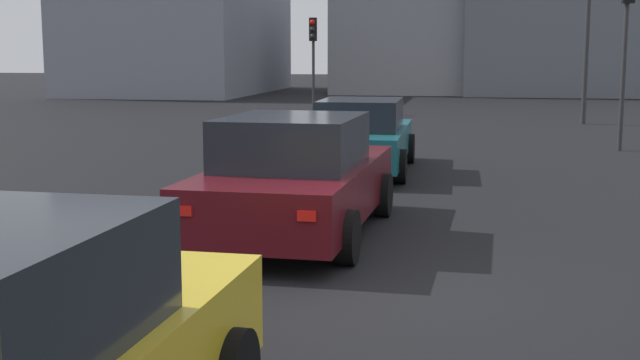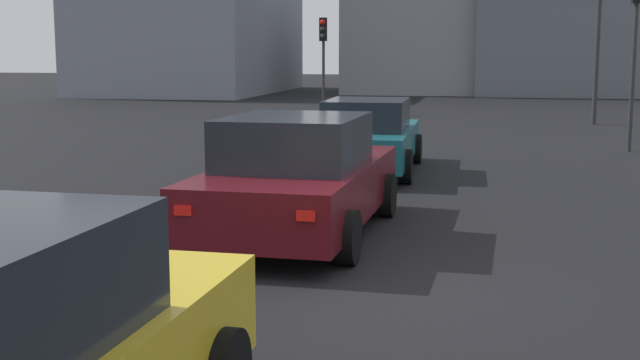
{
  "view_description": "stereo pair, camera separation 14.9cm",
  "coord_description": "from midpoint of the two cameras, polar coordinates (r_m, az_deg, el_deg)",
  "views": [
    {
      "loc": [
        -8.37,
        -0.64,
        2.42
      ],
      "look_at": [
        0.59,
        0.93,
        1.03
      ],
      "focal_mm": 47.29,
      "sensor_mm": 36.0,
      "label": 1
    },
    {
      "loc": [
        -8.35,
        -0.79,
        2.42
      ],
      "look_at": [
        0.59,
        0.93,
        1.03
      ],
      "focal_mm": 47.29,
      "sensor_mm": 36.0,
      "label": 2
    }
  ],
  "objects": [
    {
      "name": "car_maroon_right_second",
      "position": [
        11.1,
        -2.01,
        0.13
      ],
      "size": [
        4.81,
        2.25,
        1.6
      ],
      "rotation": [
        0.0,
        0.0,
        -0.04
      ],
      "color": "#510F16",
      "rests_on": "ground_plane"
    },
    {
      "name": "ground_plane",
      "position": [
        8.76,
        4.91,
        -8.05
      ],
      "size": [
        160.0,
        160.0,
        0.2
      ],
      "primitive_type": "cube",
      "color": "black"
    },
    {
      "name": "traffic_light_near_right",
      "position": [
        21.77,
        19.88,
        10.22
      ],
      "size": [
        0.32,
        0.3,
        4.46
      ],
      "rotation": [
        0.0,
        0.0,
        3.24
      ],
      "color": "#2D2D30",
      "rests_on": "ground_plane"
    },
    {
      "name": "building_facade_right",
      "position": [
        51.07,
        -9.31,
        10.56
      ],
      "size": [
        15.85,
        9.57,
        8.34
      ],
      "primitive_type": "cube",
      "color": "gray",
      "rests_on": "ground_plane"
    },
    {
      "name": "building_facade_left",
      "position": [
        50.99,
        16.23,
        11.52
      ],
      "size": [
        10.3,
        11.24,
        10.45
      ],
      "primitive_type": "cube",
      "color": "slate",
      "rests_on": "ground_plane"
    },
    {
      "name": "building_facade_center",
      "position": [
        51.34,
        7.06,
        11.61
      ],
      "size": [
        9.88,
        10.11,
        10.14
      ],
      "primitive_type": "cube",
      "color": "gray",
      "rests_on": "ground_plane"
    },
    {
      "name": "traffic_light_near_left",
      "position": [
        33.18,
        -0.61,
        9.15
      ],
      "size": [
        0.32,
        0.28,
        3.71
      ],
      "rotation": [
        0.0,
        0.0,
        3.13
      ],
      "color": "#2D2D30",
      "rests_on": "ground_plane"
    },
    {
      "name": "car_teal_right_lead",
      "position": [
        17.01,
        2.58,
        2.96
      ],
      "size": [
        4.77,
        2.03,
        1.48
      ],
      "rotation": [
        0.0,
        0.0,
        0.01
      ],
      "color": "#19606B",
      "rests_on": "ground_plane"
    }
  ]
}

